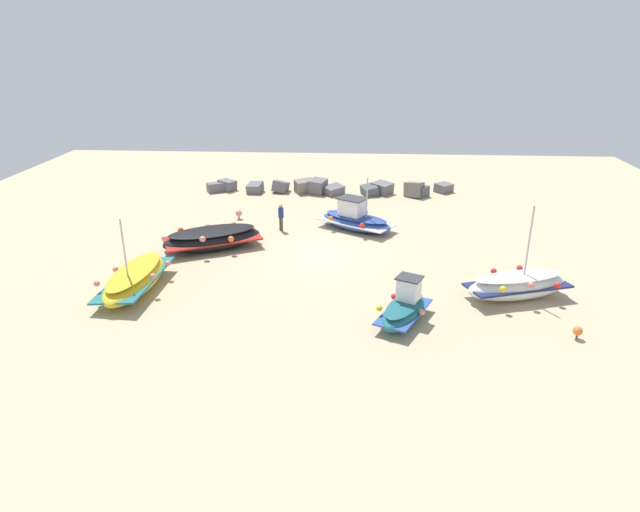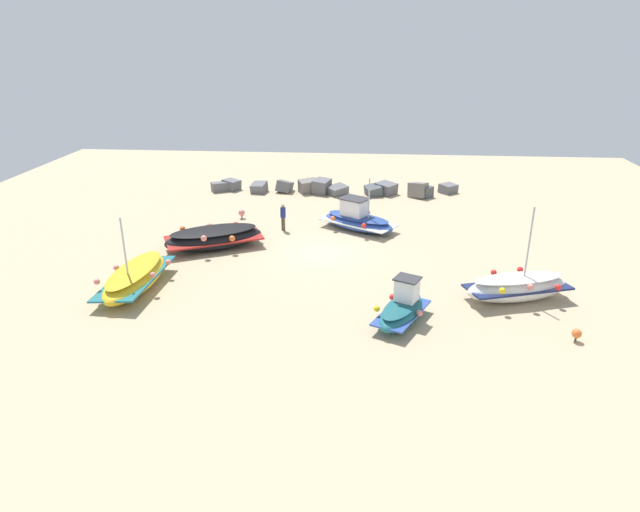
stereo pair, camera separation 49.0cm
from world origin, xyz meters
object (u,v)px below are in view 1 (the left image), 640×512
at_px(fishing_boat_0, 517,285).
at_px(person_walking, 281,216).
at_px(fishing_boat_1, 213,238).
at_px(mooring_buoy_0, 578,331).
at_px(mooring_buoy_1, 239,213).
at_px(fishing_boat_4, 355,220).
at_px(fishing_boat_2, 135,279).
at_px(fishing_boat_3, 404,309).

relative_size(fishing_boat_0, person_walking, 3.05).
bearing_deg(person_walking, fishing_boat_0, 103.18).
distance_m(fishing_boat_1, mooring_buoy_0, 18.57).
relative_size(fishing_boat_1, mooring_buoy_1, 9.53).
relative_size(fishing_boat_4, mooring_buoy_1, 8.38).
xyz_separation_m(fishing_boat_0, person_walking, (-11.65, 8.41, 0.32)).
relative_size(fishing_boat_2, fishing_boat_3, 1.50).
height_order(fishing_boat_1, fishing_boat_2, fishing_boat_2).
bearing_deg(mooring_buoy_1, fishing_boat_3, -53.91).
height_order(fishing_boat_4, mooring_buoy_1, fishing_boat_4).
distance_m(fishing_boat_2, fishing_boat_3, 12.30).
bearing_deg(fishing_boat_1, fishing_boat_0, -45.68).
relative_size(fishing_boat_1, fishing_boat_4, 1.14).
bearing_deg(fishing_boat_2, fishing_boat_0, -87.27).
bearing_deg(fishing_boat_2, mooring_buoy_1, -12.10).
xyz_separation_m(person_walking, mooring_buoy_1, (-2.98, 2.07, -0.57)).
bearing_deg(fishing_boat_4, fishing_boat_0, 161.03).
bearing_deg(mooring_buoy_1, person_walking, -34.76).
bearing_deg(person_walking, mooring_buoy_1, -75.77).
bearing_deg(fishing_boat_3, fishing_boat_2, 105.59).
xyz_separation_m(fishing_boat_1, fishing_boat_4, (7.78, 3.82, -0.01)).
bearing_deg(fishing_boat_2, fishing_boat_3, -98.52).
height_order(fishing_boat_0, fishing_boat_4, fishing_boat_0).
distance_m(fishing_boat_0, fishing_boat_1, 15.87).
bearing_deg(fishing_boat_4, fishing_boat_2, 74.80).
relative_size(fishing_boat_4, person_walking, 3.03).
xyz_separation_m(fishing_boat_3, fishing_boat_4, (-2.04, 11.46, 0.03)).
bearing_deg(fishing_boat_0, mooring_buoy_1, -53.40).
height_order(fishing_boat_0, fishing_boat_1, fishing_boat_0).
height_order(fishing_boat_2, fishing_boat_4, fishing_boat_2).
bearing_deg(mooring_buoy_1, mooring_buoy_0, -41.03).
xyz_separation_m(person_walking, mooring_buoy_0, (13.08, -11.90, -0.61)).
bearing_deg(mooring_buoy_0, fishing_boat_2, 170.28).
bearing_deg(fishing_boat_0, mooring_buoy_0, 94.32).
bearing_deg(fishing_boat_0, fishing_boat_2, -16.85).
xyz_separation_m(fishing_boat_0, fishing_boat_3, (-5.18, -2.49, -0.05)).
bearing_deg(fishing_boat_2, mooring_buoy_0, -97.95).
bearing_deg(fishing_boat_4, mooring_buoy_0, 156.92).
height_order(fishing_boat_2, person_walking, fishing_boat_2).
xyz_separation_m(fishing_boat_3, mooring_buoy_1, (-9.45, 12.96, -0.20)).
xyz_separation_m(fishing_boat_0, fishing_boat_4, (-7.23, 8.97, -0.02)).
height_order(person_walking, mooring_buoy_1, person_walking).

